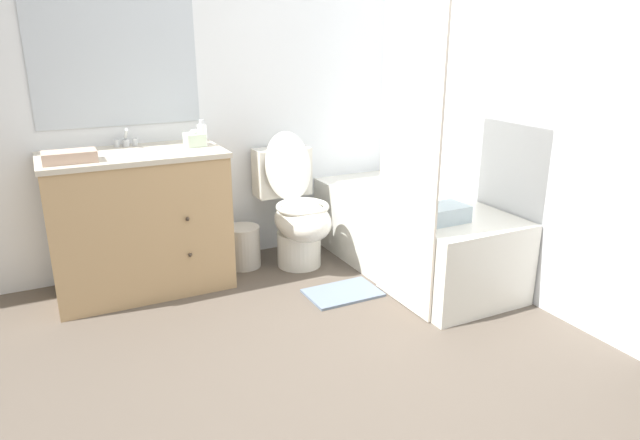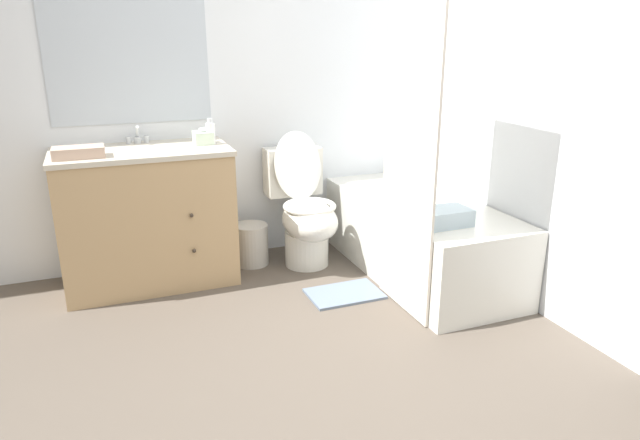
# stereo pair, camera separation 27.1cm
# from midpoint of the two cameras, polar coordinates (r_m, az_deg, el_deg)

# --- Properties ---
(ground_plane) EXTENTS (14.00, 14.00, 0.00)m
(ground_plane) POSITION_cam_midpoint_polar(r_m,az_deg,el_deg) (2.77, 1.97, -15.50)
(ground_plane) COLOR brown
(wall_back) EXTENTS (8.00, 0.06, 2.50)m
(wall_back) POSITION_cam_midpoint_polar(r_m,az_deg,el_deg) (3.99, -10.73, 13.81)
(wall_back) COLOR silver
(wall_back) RESTS_ON ground_plane
(wall_right) EXTENTS (0.05, 2.77, 2.50)m
(wall_right) POSITION_cam_midpoint_polar(r_m,az_deg,el_deg) (3.79, 13.38, 13.39)
(wall_right) COLOR silver
(wall_right) RESTS_ON ground_plane
(vanity_cabinet) EXTENTS (1.05, 0.59, 0.87)m
(vanity_cabinet) POSITION_cam_midpoint_polar(r_m,az_deg,el_deg) (3.70, -19.68, -0.07)
(vanity_cabinet) COLOR tan
(vanity_cabinet) RESTS_ON ground_plane
(sink_faucet) EXTENTS (0.14, 0.12, 0.12)m
(sink_faucet) POSITION_cam_midpoint_polar(r_m,az_deg,el_deg) (3.79, -20.84, 7.39)
(sink_faucet) COLOR silver
(sink_faucet) RESTS_ON vanity_cabinet
(toilet) EXTENTS (0.39, 0.68, 0.90)m
(toilet) POSITION_cam_midpoint_polar(r_m,az_deg,el_deg) (3.89, -4.38, 0.75)
(toilet) COLOR silver
(toilet) RESTS_ON ground_plane
(bathtub) EXTENTS (0.67, 1.57, 0.50)m
(bathtub) POSITION_cam_midpoint_polar(r_m,az_deg,el_deg) (3.85, 7.07, -1.40)
(bathtub) COLOR silver
(bathtub) RESTS_ON ground_plane
(shower_curtain) EXTENTS (0.01, 0.55, 1.97)m
(shower_curtain) POSITION_cam_midpoint_polar(r_m,az_deg,el_deg) (3.14, 6.48, 8.04)
(shower_curtain) COLOR silver
(shower_curtain) RESTS_ON ground_plane
(wastebasket) EXTENTS (0.23, 0.23, 0.29)m
(wastebasket) POSITION_cam_midpoint_polar(r_m,az_deg,el_deg) (3.96, -9.65, -2.68)
(wastebasket) COLOR #B7B2A8
(wastebasket) RESTS_ON ground_plane
(tissue_box) EXTENTS (0.12, 0.13, 0.10)m
(tissue_box) POSITION_cam_midpoint_polar(r_m,az_deg,el_deg) (3.68, -14.53, 7.81)
(tissue_box) COLOR silver
(tissue_box) RESTS_ON vanity_cabinet
(soap_dispenser) EXTENTS (0.06, 0.06, 0.16)m
(soap_dispenser) POSITION_cam_midpoint_polar(r_m,az_deg,el_deg) (3.66, -13.81, 8.29)
(soap_dispenser) COLOR white
(soap_dispenser) RESTS_ON vanity_cabinet
(hand_towel_folded) EXTENTS (0.28, 0.15, 0.06)m
(hand_towel_folded) POSITION_cam_midpoint_polar(r_m,az_deg,el_deg) (3.44, -25.89, 5.71)
(hand_towel_folded) COLOR tan
(hand_towel_folded) RESTS_ON vanity_cabinet
(bath_towel_folded) EXTENTS (0.31, 0.19, 0.10)m
(bath_towel_folded) POSITION_cam_midpoint_polar(r_m,az_deg,el_deg) (3.32, 9.66, 0.58)
(bath_towel_folded) COLOR silver
(bath_towel_folded) RESTS_ON bathtub
(bath_mat) EXTENTS (0.44, 0.30, 0.02)m
(bath_mat) POSITION_cam_midpoint_polar(r_m,az_deg,el_deg) (3.55, 0.09, -7.34)
(bath_mat) COLOR slate
(bath_mat) RESTS_ON ground_plane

